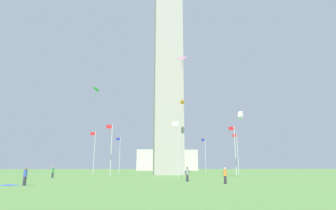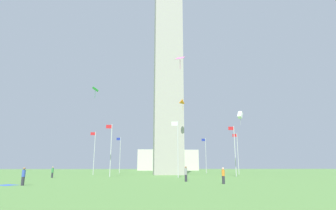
{
  "view_description": "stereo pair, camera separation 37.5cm",
  "coord_description": "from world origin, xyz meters",
  "views": [
    {
      "loc": [
        6.53,
        59.99,
        1.78
      ],
      "look_at": [
        0.0,
        0.0,
        15.52
      ],
      "focal_mm": 28.84,
      "sensor_mm": 36.0,
      "label": 1
    },
    {
      "loc": [
        6.16,
        60.03,
        1.78
      ],
      "look_at": [
        0.0,
        0.0,
        15.52
      ],
      "focal_mm": 28.84,
      "sensor_mm": 36.0,
      "label": 2
    }
  ],
  "objects": [
    {
      "name": "ground_plane",
      "position": [
        0.0,
        0.0,
        0.0
      ],
      "size": [
        260.0,
        260.0,
        0.0
      ],
      "primitive_type": "plane",
      "color": "#609347"
    },
    {
      "name": "obelisk_monument",
      "position": [
        0.0,
        0.0,
        28.84
      ],
      "size": [
        6.34,
        6.34,
        57.67
      ],
      "color": "#A8A399",
      "rests_on": "ground"
    },
    {
      "name": "flagpole_n",
      "position": [
        15.98,
        0.0,
        4.98
      ],
      "size": [
        1.12,
        0.14,
        9.17
      ],
      "color": "silver",
      "rests_on": "ground"
    },
    {
      "name": "flagpole_ne",
      "position": [
        11.32,
        11.26,
        4.98
      ],
      "size": [
        1.12,
        0.14,
        9.17
      ],
      "color": "silver",
      "rests_on": "ground"
    },
    {
      "name": "flagpole_e",
      "position": [
        0.05,
        15.93,
        4.98
      ],
      "size": [
        1.12,
        0.14,
        9.17
      ],
      "color": "silver",
      "rests_on": "ground"
    },
    {
      "name": "flagpole_se",
      "position": [
        -11.21,
        11.26,
        4.98
      ],
      "size": [
        1.12,
        0.14,
        9.17
      ],
      "color": "silver",
      "rests_on": "ground"
    },
    {
      "name": "flagpole_s",
      "position": [
        -15.88,
        0.0,
        4.98
      ],
      "size": [
        1.12,
        0.14,
        9.17
      ],
      "color": "silver",
      "rests_on": "ground"
    },
    {
      "name": "flagpole_sw",
      "position": [
        -11.21,
        -11.26,
        4.98
      ],
      "size": [
        1.12,
        0.14,
        9.17
      ],
      "color": "silver",
      "rests_on": "ground"
    },
    {
      "name": "flagpole_w",
      "position": [
        0.05,
        -15.93,
        4.98
      ],
      "size": [
        1.12,
        0.14,
        9.17
      ],
      "color": "silver",
      "rests_on": "ground"
    },
    {
      "name": "flagpole_nw",
      "position": [
        11.32,
        -11.26,
        4.98
      ],
      "size": [
        1.12,
        0.14,
        9.17
      ],
      "color": "silver",
      "rests_on": "ground"
    },
    {
      "name": "person_blue_shirt",
      "position": [
        17.21,
        32.12,
        0.84
      ],
      "size": [
        0.32,
        0.32,
        1.7
      ],
      "rotation": [
        0.0,
        0.0,
        -1.69
      ],
      "color": "#2D2D38",
      "rests_on": "ground"
    },
    {
      "name": "person_orange_shirt",
      "position": [
        -2.54,
        31.75,
        0.83
      ],
      "size": [
        0.32,
        0.32,
        1.67
      ],
      "rotation": [
        0.0,
        0.0,
        -1.27
      ],
      "color": "#2D2D38",
      "rests_on": "ground"
    },
    {
      "name": "person_gray_shirt",
      "position": [
        0.62,
        27.1,
        0.89
      ],
      "size": [
        0.32,
        0.32,
        1.79
      ],
      "rotation": [
        0.0,
        0.0,
        -2.1
      ],
      "color": "#2D2D38",
      "rests_on": "ground"
    },
    {
      "name": "person_green_shirt",
      "position": [
        20.01,
        14.03,
        0.87
      ],
      "size": [
        0.32,
        0.32,
        1.75
      ],
      "rotation": [
        0.0,
        0.0,
        -2.59
      ],
      "color": "#2D2D38",
      "rests_on": "ground"
    },
    {
      "name": "kite_white_box",
      "position": [
        -10.03,
        18.07,
        9.99
      ],
      "size": [
        1.19,
        1.24,
        2.34
      ],
      "color": "white"
    },
    {
      "name": "kite_pink_diamond",
      "position": [
        2.3,
        34.52,
        12.52
      ],
      "size": [
        1.08,
        1.02,
        1.43
      ],
      "color": "pink"
    },
    {
      "name": "kite_green_diamond",
      "position": [
        13.05,
        20.13,
        13.04
      ],
      "size": [
        1.11,
        1.2,
        1.65
      ],
      "color": "green"
    },
    {
      "name": "kite_orange_delta",
      "position": [
        -2.2,
        7.75,
        14.31
      ],
      "size": [
        1.64,
        1.38,
        2.29
      ],
      "color": "orange"
    },
    {
      "name": "distant_building",
      "position": [
        -6.03,
        -63.79,
        4.42
      ],
      "size": [
        26.42,
        13.75,
        8.83
      ],
      "color": "beige",
      "rests_on": "ground"
    },
    {
      "name": "picnic_blanket_near_first_person",
      "position": [
        18.91,
        31.36,
        0.01
      ],
      "size": [
        2.27,
        2.16,
        0.01
      ],
      "primitive_type": "cube",
      "rotation": [
        0.0,
        0.0,
        2.56
      ],
      "color": "blue",
      "rests_on": "ground"
    }
  ]
}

